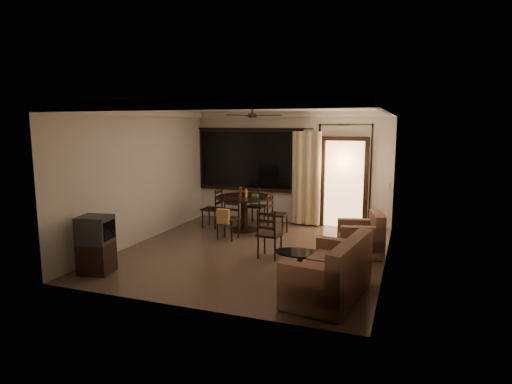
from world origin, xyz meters
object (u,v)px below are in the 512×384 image
at_px(dining_chair_north, 256,213).
at_px(tv_cabinet, 96,245).
at_px(dining_chair_east, 277,222).
at_px(coffee_table, 300,259).
at_px(dining_chair_south, 228,225).
at_px(side_chair, 269,243).
at_px(sofa, 332,275).
at_px(dining_table, 244,204).
at_px(armchair, 363,238).
at_px(dining_chair_west, 212,216).

bearing_deg(dining_chair_north, tv_cabinet, 75.90).
height_order(dining_chair_east, coffee_table, dining_chair_east).
height_order(dining_chair_south, side_chair, dining_chair_south).
bearing_deg(dining_chair_south, sofa, -39.59).
distance_m(dining_chair_north, coffee_table, 3.77).
xyz_separation_m(dining_table, armchair, (2.86, -1.04, -0.31)).
distance_m(dining_chair_north, sofa, 4.80).
xyz_separation_m(dining_table, dining_chair_west, (-0.84, 0.03, -0.36)).
bearing_deg(tv_cabinet, side_chair, 25.21).
height_order(tv_cabinet, side_chair, tv_cabinet).
height_order(dining_chair_east, armchair, dining_chair_east).
bearing_deg(tv_cabinet, sofa, -6.32).
height_order(dining_chair_east, sofa, dining_chair_east).
distance_m(dining_chair_west, tv_cabinet, 3.66).
bearing_deg(dining_chair_north, armchair, 150.39).
bearing_deg(tv_cabinet, dining_chair_south, 55.40).
bearing_deg(dining_chair_north, sofa, 125.67).
bearing_deg(sofa, dining_chair_west, 145.31).
height_order(dining_chair_north, tv_cabinet, tv_cabinet).
bearing_deg(side_chair, dining_table, -52.96).
relative_size(dining_chair_south, tv_cabinet, 0.97).
bearing_deg(sofa, dining_chair_north, 132.08).
height_order(dining_table, dining_chair_south, dining_table).
relative_size(dining_chair_west, dining_chair_east, 1.00).
bearing_deg(dining_table, tv_cabinet, -109.18).
xyz_separation_m(dining_chair_south, dining_chair_north, (0.07, 1.58, -0.02)).
height_order(dining_chair_east, dining_chair_south, same).
relative_size(sofa, side_chair, 1.85).
relative_size(dining_table, armchair, 1.34).
height_order(sofa, armchair, sofa).
bearing_deg(sofa, dining_chair_south, 146.82).
bearing_deg(armchair, side_chair, -168.94).
relative_size(dining_chair_east, sofa, 0.55).
distance_m(dining_chair_east, armchair, 2.26).
bearing_deg(dining_chair_south, dining_chair_north, 89.91).
xyz_separation_m(tv_cabinet, side_chair, (2.48, 1.79, -0.21)).
bearing_deg(dining_table, side_chair, -55.72).
xyz_separation_m(dining_chair_north, armchair, (2.83, -1.77, 0.05)).
height_order(dining_chair_east, dining_chair_north, same).
bearing_deg(dining_chair_north, dining_chair_west, 40.89).
bearing_deg(dining_chair_south, armchair, -1.25).
relative_size(armchair, coffee_table, 1.12).
bearing_deg(dining_chair_north, dining_chair_east, 138.93).
bearing_deg(side_chair, tv_cabinet, 38.68).
height_order(dining_chair_south, sofa, dining_chair_south).
bearing_deg(coffee_table, dining_table, 128.59).
bearing_deg(side_chair, sofa, 136.70).
distance_m(dining_chair_west, dining_chair_south, 1.20).
xyz_separation_m(dining_chair_north, coffee_table, (1.96, -3.22, -0.03)).
bearing_deg(dining_table, dining_chair_west, 177.64).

